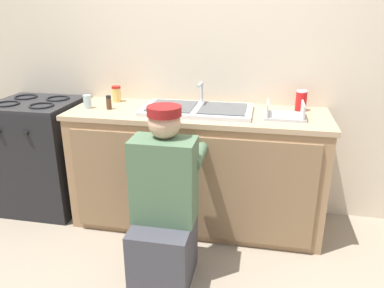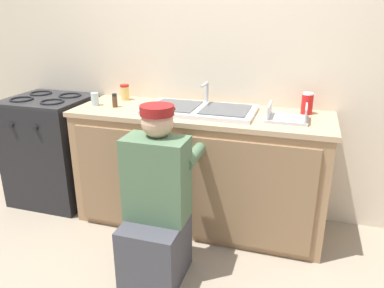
{
  "view_description": "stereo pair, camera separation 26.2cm",
  "coord_description": "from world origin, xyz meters",
  "px_view_note": "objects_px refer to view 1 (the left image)",
  "views": [
    {
      "loc": [
        0.48,
        -2.32,
        1.63
      ],
      "look_at": [
        0.0,
        0.1,
        0.73
      ],
      "focal_mm": 35.0,
      "sensor_mm": 36.0,
      "label": 1
    },
    {
      "loc": [
        0.73,
        -2.26,
        1.63
      ],
      "look_at": [
        0.0,
        0.1,
        0.73
      ],
      "focal_mm": 35.0,
      "sensor_mm": 36.0,
      "label": 2
    }
  ],
  "objects_px": {
    "condiment_jar": "(117,94)",
    "soda_cup_red": "(301,101)",
    "spice_bottle_pepper": "(109,103)",
    "plumber_person": "(164,211)",
    "water_glass": "(87,102)",
    "stove_range": "(41,155)",
    "dish_rack_tray": "(285,114)",
    "sink_double_basin": "(197,109)"
  },
  "relations": [
    {
      "from": "condiment_jar",
      "to": "spice_bottle_pepper",
      "type": "xyz_separation_m",
      "value": [
        0.03,
        -0.24,
        -0.01
      ]
    },
    {
      "from": "condiment_jar",
      "to": "water_glass",
      "type": "bearing_deg",
      "value": -120.02
    },
    {
      "from": "sink_double_basin",
      "to": "condiment_jar",
      "type": "height_order",
      "value": "sink_double_basin"
    },
    {
      "from": "dish_rack_tray",
      "to": "soda_cup_red",
      "type": "distance_m",
      "value": 0.26
    },
    {
      "from": "stove_range",
      "to": "spice_bottle_pepper",
      "type": "relative_size",
      "value": 8.9
    },
    {
      "from": "plumber_person",
      "to": "soda_cup_red",
      "type": "xyz_separation_m",
      "value": [
        0.82,
        0.87,
        0.52
      ]
    },
    {
      "from": "sink_double_basin",
      "to": "water_glass",
      "type": "xyz_separation_m",
      "value": [
        -0.84,
        -0.06,
        0.03
      ]
    },
    {
      "from": "soda_cup_red",
      "to": "water_glass",
      "type": "distance_m",
      "value": 1.6
    },
    {
      "from": "stove_range",
      "to": "condiment_jar",
      "type": "xyz_separation_m",
      "value": [
        0.63,
        0.18,
        0.51
      ]
    },
    {
      "from": "sink_double_basin",
      "to": "plumber_person",
      "type": "relative_size",
      "value": 0.72
    },
    {
      "from": "water_glass",
      "to": "plumber_person",
      "type": "bearing_deg",
      "value": -39.9
    },
    {
      "from": "plumber_person",
      "to": "spice_bottle_pepper",
      "type": "xyz_separation_m",
      "value": [
        -0.59,
        0.64,
        0.5
      ]
    },
    {
      "from": "plumber_person",
      "to": "condiment_jar",
      "type": "distance_m",
      "value": 1.19
    },
    {
      "from": "spice_bottle_pepper",
      "to": "soda_cup_red",
      "type": "height_order",
      "value": "soda_cup_red"
    },
    {
      "from": "stove_range",
      "to": "dish_rack_tray",
      "type": "distance_m",
      "value": 2.01
    },
    {
      "from": "stove_range",
      "to": "spice_bottle_pepper",
      "type": "height_order",
      "value": "spice_bottle_pepper"
    },
    {
      "from": "dish_rack_tray",
      "to": "stove_range",
      "type": "bearing_deg",
      "value": 178.78
    },
    {
      "from": "spice_bottle_pepper",
      "to": "soda_cup_red",
      "type": "relative_size",
      "value": 0.69
    },
    {
      "from": "condiment_jar",
      "to": "soda_cup_red",
      "type": "height_order",
      "value": "soda_cup_red"
    },
    {
      "from": "plumber_person",
      "to": "dish_rack_tray",
      "type": "bearing_deg",
      "value": 42.98
    },
    {
      "from": "dish_rack_tray",
      "to": "water_glass",
      "type": "bearing_deg",
      "value": -179.32
    },
    {
      "from": "soda_cup_red",
      "to": "water_glass",
      "type": "height_order",
      "value": "soda_cup_red"
    },
    {
      "from": "dish_rack_tray",
      "to": "plumber_person",
      "type": "bearing_deg",
      "value": -137.02
    },
    {
      "from": "condiment_jar",
      "to": "water_glass",
      "type": "distance_m",
      "value": 0.28
    },
    {
      "from": "sink_double_basin",
      "to": "stove_range",
      "type": "height_order",
      "value": "sink_double_basin"
    },
    {
      "from": "stove_range",
      "to": "spice_bottle_pepper",
      "type": "xyz_separation_m",
      "value": [
        0.67,
        -0.06,
        0.5
      ]
    },
    {
      "from": "plumber_person",
      "to": "sink_double_basin",
      "type": "bearing_deg",
      "value": 83.75
    },
    {
      "from": "dish_rack_tray",
      "to": "spice_bottle_pepper",
      "type": "height_order",
      "value": "dish_rack_tray"
    },
    {
      "from": "condiment_jar",
      "to": "plumber_person",
      "type": "bearing_deg",
      "value": -54.61
    },
    {
      "from": "condiment_jar",
      "to": "sink_double_basin",
      "type": "bearing_deg",
      "value": -14.34
    },
    {
      "from": "plumber_person",
      "to": "spice_bottle_pepper",
      "type": "height_order",
      "value": "plumber_person"
    },
    {
      "from": "sink_double_basin",
      "to": "spice_bottle_pepper",
      "type": "height_order",
      "value": "sink_double_basin"
    },
    {
      "from": "soda_cup_red",
      "to": "spice_bottle_pepper",
      "type": "bearing_deg",
      "value": -170.54
    },
    {
      "from": "dish_rack_tray",
      "to": "spice_bottle_pepper",
      "type": "relative_size",
      "value": 2.67
    },
    {
      "from": "water_glass",
      "to": "soda_cup_red",
      "type": "bearing_deg",
      "value": 8.51
    },
    {
      "from": "stove_range",
      "to": "water_glass",
      "type": "relative_size",
      "value": 9.35
    },
    {
      "from": "condiment_jar",
      "to": "soda_cup_red",
      "type": "bearing_deg",
      "value": -0.11
    },
    {
      "from": "plumber_person",
      "to": "water_glass",
      "type": "height_order",
      "value": "plumber_person"
    },
    {
      "from": "stove_range",
      "to": "water_glass",
      "type": "distance_m",
      "value": 0.7
    },
    {
      "from": "condiment_jar",
      "to": "spice_bottle_pepper",
      "type": "distance_m",
      "value": 0.24
    },
    {
      "from": "stove_range",
      "to": "spice_bottle_pepper",
      "type": "distance_m",
      "value": 0.83
    },
    {
      "from": "water_glass",
      "to": "condiment_jar",
      "type": "bearing_deg",
      "value": 59.98
    }
  ]
}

